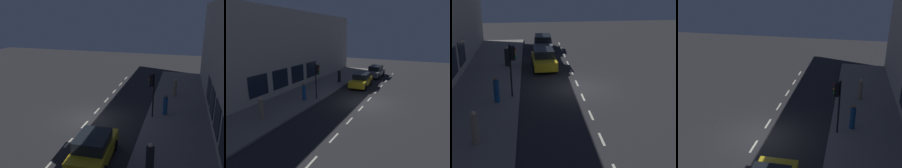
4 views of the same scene
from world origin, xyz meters
The scene contains 6 objects.
ground_plane centered at (0.00, 0.00, 0.00)m, with size 60.00×60.00×0.00m, color #28282B.
sidewalk centered at (6.25, 0.00, 0.07)m, with size 4.50×32.00×0.15m.
lane_centre_line centered at (0.00, -1.00, 0.00)m, with size 0.12×27.20×0.01m.
traffic_light centered at (4.31, 1.34, 2.59)m, with size 0.45×0.32×3.31m.
pedestrian_1 centered at (5.81, 6.71, 0.89)m, with size 0.44×0.44×1.60m.
pedestrian_2 centered at (5.30, 2.07, 0.88)m, with size 0.38×0.38×1.58m.
Camera 4 is at (4.85, -12.47, 8.55)m, focal length 41.69 mm.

